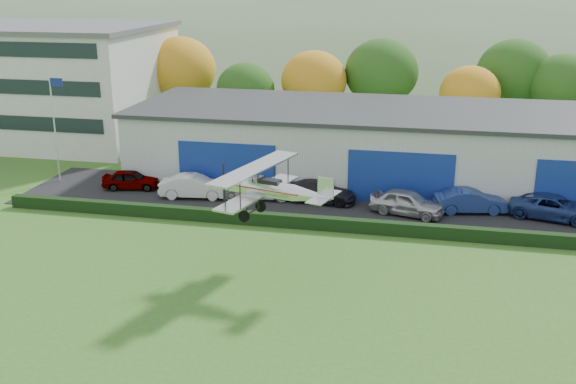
% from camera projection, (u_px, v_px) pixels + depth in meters
% --- Properties ---
extents(ground, '(300.00, 300.00, 0.00)m').
position_uv_depth(ground, '(237.00, 376.00, 26.16)').
color(ground, '#39631F').
rests_on(ground, ground).
extents(apron, '(48.00, 9.00, 0.05)m').
position_uv_depth(apron, '(368.00, 206.00, 45.10)').
color(apron, black).
rests_on(apron, ground).
extents(hedge, '(46.00, 0.60, 0.80)m').
position_uv_depth(hedge, '(360.00, 226.00, 40.52)').
color(hedge, black).
rests_on(hedge, ground).
extents(hangar, '(40.60, 12.60, 5.30)m').
position_uv_depth(hangar, '(405.00, 145.00, 50.39)').
color(hangar, '#B2B7BC').
rests_on(hangar, ground).
extents(office_block, '(20.60, 15.60, 10.40)m').
position_uv_depth(office_block, '(49.00, 82.00, 62.64)').
color(office_block, silver).
rests_on(office_block, ground).
extents(flagpole, '(1.05, 0.10, 8.00)m').
position_uv_depth(flagpole, '(55.00, 118.00, 49.08)').
color(flagpole, silver).
rests_on(flagpole, ground).
extents(tree_belt, '(75.70, 13.22, 10.12)m').
position_uv_depth(tree_belt, '(367.00, 78.00, 62.07)').
color(tree_belt, '#3D2614').
rests_on(tree_belt, ground).
extents(distant_hills, '(430.00, 196.00, 56.00)m').
position_uv_depth(distant_hills, '(383.00, 96.00, 161.35)').
color(distant_hills, '#4C6642').
rests_on(distant_hills, ground).
extents(car_0, '(4.24, 2.30, 1.37)m').
position_uv_depth(car_0, '(131.00, 179.00, 48.51)').
color(car_0, gray).
rests_on(car_0, apron).
extents(car_1, '(4.95, 2.31, 1.57)m').
position_uv_depth(car_1, '(195.00, 186.00, 46.62)').
color(car_1, silver).
rests_on(car_1, apron).
extents(car_2, '(5.64, 3.23, 1.48)m').
position_uv_depth(car_2, '(260.00, 187.00, 46.67)').
color(car_2, silver).
rests_on(car_2, apron).
extents(car_3, '(5.11, 2.47, 1.44)m').
position_uv_depth(car_3, '(320.00, 191.00, 45.72)').
color(car_3, black).
rests_on(car_3, apron).
extents(car_4, '(5.08, 3.12, 1.61)m').
position_uv_depth(car_4, '(407.00, 202.00, 43.27)').
color(car_4, silver).
rests_on(car_4, apron).
extents(car_5, '(4.86, 2.52, 1.52)m').
position_uv_depth(car_5, '(471.00, 201.00, 43.69)').
color(car_5, navy).
rests_on(car_5, apron).
extents(car_6, '(5.78, 3.71, 1.48)m').
position_uv_depth(car_6, '(554.00, 207.00, 42.56)').
color(car_6, navy).
rests_on(car_6, apron).
extents(biplane, '(6.30, 7.14, 2.67)m').
position_uv_depth(biplane, '(271.00, 188.00, 33.76)').
color(biplane, silver).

